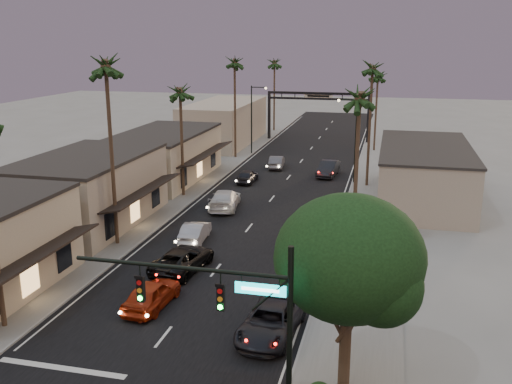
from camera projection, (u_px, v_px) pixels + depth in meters
The scene contains 30 objects.
ground at pixel (278, 191), 57.46m from camera, with size 200.00×200.00×0.00m, color slate.
road at pixel (287, 179), 62.15m from camera, with size 14.00×120.00×0.02m, color black.
sidewalk_left at pixel (222, 162), 70.85m from camera, with size 5.00×92.00×0.12m, color slate.
sidewalk_right at pixel (378, 170), 66.57m from camera, with size 5.00×92.00×0.12m, color slate.
storefront_mid at pixel (89, 192), 46.52m from camera, with size 8.00×14.00×5.50m, color gray.
storefront_far at pixel (164, 157), 61.61m from camera, with size 8.00×16.00×5.00m, color #B5A88A.
storefront_dist at pixel (224, 123), 83.08m from camera, with size 8.00×20.00×6.00m, color gray.
building_right at pixel (424, 174), 53.66m from camera, with size 8.00×18.00×5.00m, color gray.
traffic_signal at pixel (239, 311), 21.05m from camera, with size 8.51×0.22×7.80m.
corner_tree at pixel (351, 263), 23.20m from camera, with size 6.20×6.20×8.80m.
arch at pixel (318, 104), 84.19m from camera, with size 15.20×0.40×7.27m.
streetlight_right at pixel (353, 133), 59.21m from camera, with size 2.13×0.30×9.00m.
streetlight_left at pixel (254, 114), 74.53m from camera, with size 2.13×0.30×9.00m.
palm_lb at pixel (105, 61), 39.01m from camera, with size 3.20×3.20×15.20m.
palm_lc at pixel (180, 87), 52.92m from camera, with size 3.20×3.20×12.20m.
palm_ld at pixel (235, 59), 70.25m from camera, with size 3.20×3.20×14.20m.
palm_ra at pixel (360, 92), 37.52m from camera, with size 3.20×3.20×13.20m.
palm_rb at pixel (373, 64), 56.06m from camera, with size 3.20×3.20×14.20m.
palm_rc at pixel (378, 73), 75.35m from camera, with size 3.20×3.20×12.20m.
palm_far at pixel (275, 61), 92.04m from camera, with size 3.20×3.20×13.20m.
oncoming_red at pixel (152, 294), 32.37m from camera, with size 1.88×4.67×1.59m, color maroon.
oncoming_pickup at pixel (183, 259), 37.58m from camera, with size 2.59×5.61×1.56m, color black.
oncoming_silver at pixel (195, 232), 43.00m from camera, with size 1.57×4.49×1.48m, color #929297.
oncoming_white at pixel (225, 199), 51.33m from camera, with size 2.39×5.88×1.71m, color silver.
oncoming_dgrey at pixel (247, 176), 60.68m from camera, with size 1.67×4.15×1.41m, color black.
oncoming_grey_far at pixel (277, 162), 67.45m from camera, with size 1.56×4.47×1.47m, color #515056.
curbside_near at pixel (271, 321), 29.28m from camera, with size 2.57×5.58×1.55m, color black.
curbside_black at pixel (315, 243), 40.66m from camera, with size 1.98×4.88×1.42m, color black.
curbside_grey at pixel (327, 221), 45.78m from camera, with size 1.56×3.89×1.33m, color #424145.
curbside_far at pixel (328, 169), 63.55m from camera, with size 1.78×5.10×1.68m, color black.
Camera 1 is at (10.77, -14.51, 14.81)m, focal length 40.00 mm.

